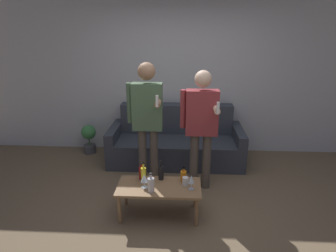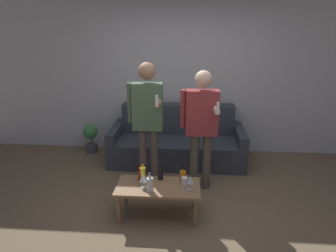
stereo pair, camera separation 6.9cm
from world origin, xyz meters
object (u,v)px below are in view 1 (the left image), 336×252
object	(u,v)px
coffee_table	(159,189)
person_standing_right	(201,122)
couch	(176,142)
person_standing_left	(147,115)
bottle_orange	(143,174)

from	to	relation	value
coffee_table	person_standing_right	xyz separation A→B (m)	(0.51, 0.68, 0.63)
couch	coffee_table	world-z (taller)	couch
couch	person_standing_left	size ratio (longest dim) A/B	1.25
coffee_table	person_standing_left	bearing A→B (deg)	106.73
couch	coffee_table	size ratio (longest dim) A/B	2.22
coffee_table	person_standing_right	distance (m)	1.05
person_standing_left	person_standing_right	size ratio (longest dim) A/B	1.06
bottle_orange	person_standing_left	distance (m)	0.83
person_standing_left	person_standing_right	xyz separation A→B (m)	(0.72, -0.03, -0.07)
couch	person_standing_left	distance (m)	1.20
coffee_table	person_standing_right	world-z (taller)	person_standing_right
bottle_orange	person_standing_left	world-z (taller)	person_standing_left
person_standing_left	couch	bearing A→B (deg)	67.51
person_standing_right	bottle_orange	bearing A→B (deg)	-139.53
couch	bottle_orange	size ratio (longest dim) A/B	8.51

